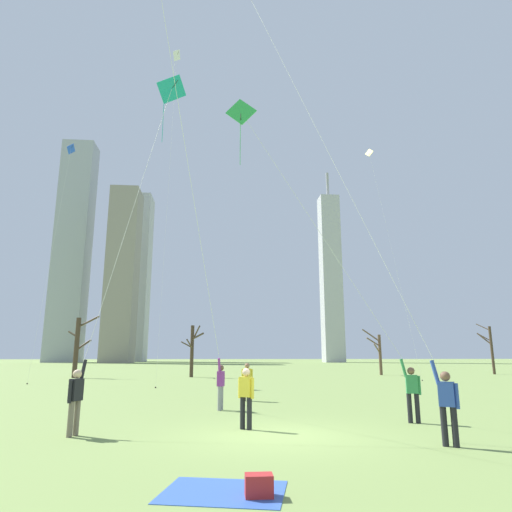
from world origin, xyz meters
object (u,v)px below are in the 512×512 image
object	(u,v)px
kite_flyer_foreground_right_red	(209,308)
distant_kite_drifting_left_blue	(68,165)
bare_tree_right_of_center	(192,349)
bare_tree_center	(77,345)
bystander_strolling_midfield	(247,380)
bare_tree_rightmost	(379,352)
kite_flyer_midfield_center_purple	(366,235)
picnic_spot	(244,488)
kite_flyer_far_back_green	(379,336)
distant_kite_drifting_right_white	(175,79)
bystander_far_off_by_trees	(246,395)
bare_tree_leftmost	(491,348)
kite_flyer_midfield_left_teal	(100,317)
distant_kite_low_near_trees_yellow	(375,176)

from	to	relation	value
kite_flyer_foreground_right_red	distant_kite_drifting_left_blue	distance (m)	27.72
bare_tree_right_of_center	bare_tree_center	bearing A→B (deg)	-177.46
bystander_strolling_midfield	bare_tree_rightmost	xyz separation A→B (m)	(14.88, 24.55, 1.37)
kite_flyer_midfield_center_purple	distant_kite_drifting_left_blue	distance (m)	32.26
kite_flyer_foreground_right_red	bare_tree_right_of_center	bearing A→B (deg)	94.29
distant_kite_drifting_left_blue	bare_tree_right_of_center	distance (m)	19.18
kite_flyer_foreground_right_red	kite_flyer_midfield_center_purple	bearing A→B (deg)	-44.29
bare_tree_rightmost	picnic_spot	bearing A→B (deg)	-112.53
kite_flyer_far_back_green	distant_kite_drifting_right_white	bearing A→B (deg)	116.86
bystander_far_off_by_trees	bare_tree_leftmost	size ratio (longest dim) A/B	0.31
picnic_spot	bare_tree_rightmost	bearing A→B (deg)	67.47
kite_flyer_foreground_right_red	bare_tree_center	world-z (taller)	kite_flyer_foreground_right_red
kite_flyer_foreground_right_red	bare_tree_right_of_center	size ratio (longest dim) A/B	3.44
kite_flyer_foreground_right_red	bystander_strolling_midfield	bearing A→B (deg)	71.46
kite_flyer_midfield_left_teal	distant_kite_low_near_trees_yellow	xyz separation A→B (m)	(17.00, 23.88, 14.68)
kite_flyer_midfield_left_teal	bare_tree_rightmost	size ratio (longest dim) A/B	2.73
distant_kite_low_near_trees_yellow	bare_tree_center	xyz separation A→B (m)	(-26.17, 5.07, -14.89)
bystander_strolling_midfield	distant_kite_low_near_trees_yellow	bearing A→B (deg)	52.44
bare_tree_right_of_center	kite_flyer_midfield_left_teal	bearing A→B (deg)	-91.82
kite_flyer_far_back_green	bystander_far_off_by_trees	world-z (taller)	kite_flyer_far_back_green
kite_flyer_far_back_green	kite_flyer_midfield_left_teal	xyz separation A→B (m)	(-8.26, -0.96, 0.45)
kite_flyer_midfield_center_purple	kite_flyer_midfield_left_teal	world-z (taller)	kite_flyer_midfield_center_purple
kite_flyer_far_back_green	bare_tree_leftmost	size ratio (longest dim) A/B	2.09
kite_flyer_foreground_right_red	distant_kite_low_near_trees_yellow	distance (m)	29.00
bystander_strolling_midfield	distant_kite_low_near_trees_yellow	size ratio (longest dim) A/B	0.08
bystander_strolling_midfield	kite_flyer_midfield_left_teal	bearing A→B (deg)	-120.66
bare_tree_rightmost	kite_flyer_midfield_center_purple	bearing A→B (deg)	-110.00
bystander_strolling_midfield	bare_tree_center	world-z (taller)	bare_tree_center
kite_flyer_foreground_right_red	distant_kite_drifting_right_white	bearing A→B (deg)	102.15
distant_kite_drifting_right_white	bare_tree_rightmost	xyz separation A→B (m)	(19.79, 14.38, -20.18)
kite_flyer_midfield_center_purple	distant_kite_drifting_right_white	xyz separation A→B (m)	(-7.53, 19.29, 17.29)
bystander_strolling_midfield	bare_tree_center	xyz separation A→B (m)	(-13.76, 21.21, 1.89)
distant_kite_drifting_right_white	picnic_spot	xyz separation A→B (m)	(4.00, -23.68, -22.36)
kite_flyer_far_back_green	distant_kite_drifting_right_white	world-z (taller)	distant_kite_drifting_right_white
kite_flyer_far_back_green	distant_kite_low_near_trees_yellow	world-z (taller)	distant_kite_low_near_trees_yellow
kite_flyer_midfield_left_teal	picnic_spot	world-z (taller)	kite_flyer_midfield_left_teal
bare_tree_center	bare_tree_right_of_center	bearing A→B (deg)	2.54
bystander_far_off_by_trees	kite_flyer_foreground_right_red	bearing A→B (deg)	112.62
kite_flyer_midfield_center_purple	bystander_far_off_by_trees	distance (m)	5.49
bare_tree_right_of_center	kite_flyer_foreground_right_red	bearing A→B (deg)	-85.71
distant_kite_low_near_trees_yellow	bare_tree_rightmost	distance (m)	17.73
kite_flyer_midfield_center_purple	bystander_strolling_midfield	world-z (taller)	kite_flyer_midfield_center_purple
bare_tree_right_of_center	bare_tree_center	xyz separation A→B (m)	(-10.11, -0.45, 0.26)
kite_flyer_foreground_right_red	bystander_far_off_by_trees	bearing A→B (deg)	-67.38
bystander_strolling_midfield	kite_flyer_midfield_center_purple	bearing A→B (deg)	-73.97
bare_tree_leftmost	kite_flyer_foreground_right_red	bearing A→B (deg)	-133.67
bare_tree_right_of_center	bare_tree_leftmost	bearing A→B (deg)	6.88
kite_flyer_far_back_green	bare_tree_rightmost	world-z (taller)	kite_flyer_far_back_green
bare_tree_leftmost	kite_flyer_midfield_center_purple	bearing A→B (deg)	-125.57
bystander_far_off_by_trees	bare_tree_leftmost	bearing A→B (deg)	49.93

